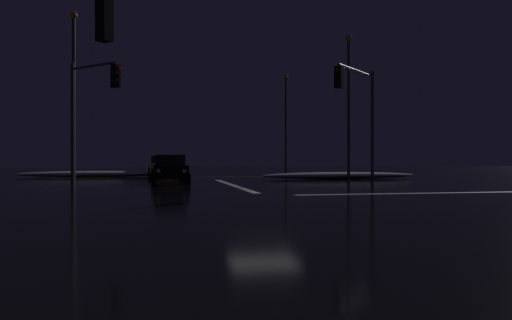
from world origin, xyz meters
TOP-DOWN VIEW (x-y plane):
  - ground at (0.00, 0.00)m, footprint 120.00×120.00m
  - stop_line_north at (0.00, 7.46)m, footprint 0.35×12.70m
  - centre_line_ns at (0.00, 19.06)m, footprint 22.00×0.15m
  - crosswalk_bar_east at (7.56, 0.00)m, footprint 12.70×0.40m
  - snow_bank_left_curb at (-8.26, 20.59)m, footprint 10.82×1.50m
  - snow_bank_right_curb at (8.26, 13.86)m, footprint 10.68×1.50m
  - sedan_black at (-3.08, 10.12)m, footprint 2.02×4.33m
  - sedan_orange at (-3.10, 15.50)m, footprint 2.02×4.33m
  - sedan_silver at (-3.34, 21.35)m, footprint 2.02×4.33m
  - sedan_gray at (-2.88, 27.11)m, footprint 2.02×4.33m
  - sedan_blue at (-3.35, 33.42)m, footprint 2.02×4.33m
  - traffic_signal_sw at (-6.66, -6.66)m, footprint 3.01×3.01m
  - traffic_signal_ne at (6.49, 6.49)m, footprint 3.48×3.48m
  - traffic_signal_nw at (-6.90, 6.90)m, footprint 2.52×2.52m
  - streetlamp_left_near at (-8.56, 13.06)m, footprint 0.44×0.44m
  - streetlamp_right_far at (8.56, 29.06)m, footprint 0.44×0.44m
  - streetlamp_right_near at (8.56, 13.06)m, footprint 0.44×0.44m

SIDE VIEW (x-z plane):
  - ground at x=0.00m, z-range -0.10..0.00m
  - stop_line_north at x=0.00m, z-range 0.00..0.01m
  - centre_line_ns at x=0.00m, z-range 0.00..0.01m
  - crosswalk_bar_east at x=7.56m, z-range 0.00..0.01m
  - snow_bank_left_curb at x=-8.26m, z-range 0.00..0.44m
  - snow_bank_right_curb at x=8.26m, z-range 0.00..0.45m
  - sedan_black at x=-3.08m, z-range 0.02..1.59m
  - sedan_orange at x=-3.10m, z-range 0.02..1.59m
  - sedan_silver at x=-3.34m, z-range 0.02..1.59m
  - sedan_gray at x=-2.88m, z-range 0.02..1.59m
  - sedan_blue at x=-3.35m, z-range 0.02..1.59m
  - traffic_signal_sw at x=-6.66m, z-range 1.09..6.81m
  - traffic_signal_nw at x=-6.90m, z-range 1.10..7.14m
  - traffic_signal_ne at x=6.49m, z-range 1.20..7.37m
  - streetlamp_right_far at x=8.56m, z-range 0.69..10.06m
  - streetlamp_right_near at x=8.56m, z-range 0.70..10.16m
  - streetlamp_left_near at x=-8.56m, z-range 0.70..10.69m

